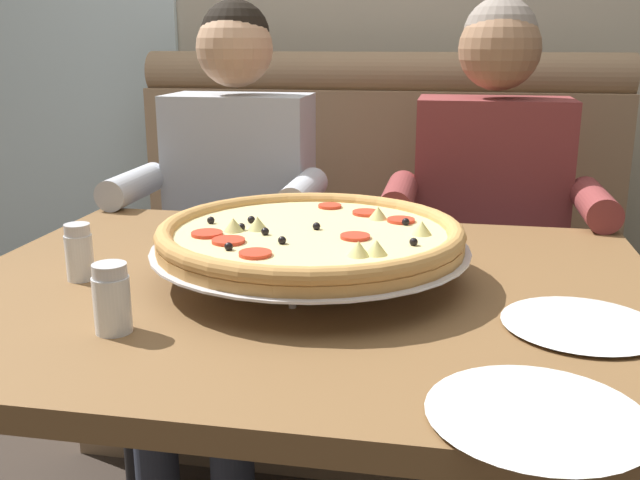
{
  "coord_description": "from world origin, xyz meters",
  "views": [
    {
      "loc": [
        0.25,
        -1.17,
        1.17
      ],
      "look_at": [
        0.03,
        0.02,
        0.83
      ],
      "focal_mm": 40.43,
      "sensor_mm": 36.0,
      "label": 1
    }
  ],
  "objects_px": {
    "pizza": "(311,237)",
    "shaker_pepper_flakes": "(79,256)",
    "dining_table": "(303,329)",
    "plate_near_left": "(537,410)",
    "patio_chair": "(155,167)",
    "diner_right": "(490,222)",
    "shaker_parmesan": "(112,303)",
    "diner_left": "(230,211)",
    "booth_bench": "(366,293)",
    "plate_near_right": "(582,321)"
  },
  "relations": [
    {
      "from": "diner_left",
      "to": "diner_right",
      "type": "relative_size",
      "value": 1.0
    },
    {
      "from": "pizza",
      "to": "plate_near_left",
      "type": "height_order",
      "value": "pizza"
    },
    {
      "from": "shaker_pepper_flakes",
      "to": "plate_near_right",
      "type": "xyz_separation_m",
      "value": [
        0.84,
        -0.07,
        -0.03
      ]
    },
    {
      "from": "plate_near_left",
      "to": "patio_chair",
      "type": "height_order",
      "value": "patio_chair"
    },
    {
      "from": "booth_bench",
      "to": "patio_chair",
      "type": "height_order",
      "value": "booth_bench"
    },
    {
      "from": "patio_chair",
      "to": "dining_table",
      "type": "bearing_deg",
      "value": -61.23
    },
    {
      "from": "booth_bench",
      "to": "diner_right",
      "type": "distance_m",
      "value": 0.54
    },
    {
      "from": "plate_near_right",
      "to": "shaker_parmesan",
      "type": "bearing_deg",
      "value": -168.07
    },
    {
      "from": "diner_right",
      "to": "plate_near_left",
      "type": "distance_m",
      "value": 1.1
    },
    {
      "from": "dining_table",
      "to": "patio_chair",
      "type": "bearing_deg",
      "value": 118.77
    },
    {
      "from": "booth_bench",
      "to": "shaker_parmesan",
      "type": "distance_m",
      "value": 1.3
    },
    {
      "from": "diner_left",
      "to": "plate_near_left",
      "type": "relative_size",
      "value": 5.04
    },
    {
      "from": "booth_bench",
      "to": "plate_near_right",
      "type": "xyz_separation_m",
      "value": [
        0.45,
        -1.08,
        0.37
      ]
    },
    {
      "from": "shaker_pepper_flakes",
      "to": "plate_near_left",
      "type": "bearing_deg",
      "value": -25.52
    },
    {
      "from": "pizza",
      "to": "diner_right",
      "type": "bearing_deg",
      "value": 62.54
    },
    {
      "from": "pizza",
      "to": "shaker_pepper_flakes",
      "type": "bearing_deg",
      "value": -168.92
    },
    {
      "from": "dining_table",
      "to": "plate_near_right",
      "type": "distance_m",
      "value": 0.47
    },
    {
      "from": "dining_table",
      "to": "patio_chair",
      "type": "xyz_separation_m",
      "value": [
        -1.28,
        2.34,
        -0.15
      ]
    },
    {
      "from": "dining_table",
      "to": "plate_near_left",
      "type": "distance_m",
      "value": 0.55
    },
    {
      "from": "booth_bench",
      "to": "diner_left",
      "type": "relative_size",
      "value": 1.23
    },
    {
      "from": "pizza",
      "to": "shaker_pepper_flakes",
      "type": "height_order",
      "value": "pizza"
    },
    {
      "from": "dining_table",
      "to": "plate_near_right",
      "type": "relative_size",
      "value": 5.29
    },
    {
      "from": "dining_table",
      "to": "shaker_pepper_flakes",
      "type": "relative_size",
      "value": 12.23
    },
    {
      "from": "dining_table",
      "to": "shaker_parmesan",
      "type": "distance_m",
      "value": 0.37
    },
    {
      "from": "booth_bench",
      "to": "patio_chair",
      "type": "bearing_deg",
      "value": 132.94
    },
    {
      "from": "diner_left",
      "to": "plate_near_right",
      "type": "distance_m",
      "value": 1.14
    },
    {
      "from": "pizza",
      "to": "dining_table",
      "type": "bearing_deg",
      "value": -104.64
    },
    {
      "from": "booth_bench",
      "to": "plate_near_left",
      "type": "distance_m",
      "value": 1.46
    },
    {
      "from": "shaker_pepper_flakes",
      "to": "patio_chair",
      "type": "height_order",
      "value": "patio_chair"
    },
    {
      "from": "diner_right",
      "to": "patio_chair",
      "type": "relative_size",
      "value": 1.48
    },
    {
      "from": "dining_table",
      "to": "plate_near_right",
      "type": "height_order",
      "value": "plate_near_right"
    },
    {
      "from": "diner_right",
      "to": "shaker_parmesan",
      "type": "xyz_separation_m",
      "value": [
        -0.58,
        -0.95,
        0.09
      ]
    },
    {
      "from": "booth_bench",
      "to": "dining_table",
      "type": "height_order",
      "value": "booth_bench"
    },
    {
      "from": "dining_table",
      "to": "plate_near_left",
      "type": "xyz_separation_m",
      "value": [
        0.36,
        -0.41,
        0.1
      ]
    },
    {
      "from": "diner_right",
      "to": "shaker_parmesan",
      "type": "bearing_deg",
      "value": -121.34
    },
    {
      "from": "diner_left",
      "to": "pizza",
      "type": "xyz_separation_m",
      "value": [
        0.36,
        -0.66,
        0.12
      ]
    },
    {
      "from": "shaker_pepper_flakes",
      "to": "diner_right",
      "type": "bearing_deg",
      "value": 44.77
    },
    {
      "from": "diner_left",
      "to": "shaker_pepper_flakes",
      "type": "height_order",
      "value": "diner_left"
    },
    {
      "from": "pizza",
      "to": "shaker_pepper_flakes",
      "type": "xyz_separation_m",
      "value": [
        -0.4,
        -0.08,
        -0.03
      ]
    },
    {
      "from": "booth_bench",
      "to": "pizza",
      "type": "xyz_separation_m",
      "value": [
        0.01,
        -0.93,
        0.43
      ]
    },
    {
      "from": "diner_left",
      "to": "pizza",
      "type": "bearing_deg",
      "value": -61.45
    },
    {
      "from": "shaker_pepper_flakes",
      "to": "plate_near_right",
      "type": "height_order",
      "value": "shaker_pepper_flakes"
    },
    {
      "from": "shaker_pepper_flakes",
      "to": "shaker_parmesan",
      "type": "bearing_deg",
      "value": -51.89
    },
    {
      "from": "plate_near_left",
      "to": "patio_chair",
      "type": "distance_m",
      "value": 3.21
    },
    {
      "from": "diner_right",
      "to": "patio_chair",
      "type": "bearing_deg",
      "value": 134.82
    },
    {
      "from": "pizza",
      "to": "patio_chair",
      "type": "bearing_deg",
      "value": 119.24
    },
    {
      "from": "diner_right",
      "to": "plate_near_right",
      "type": "bearing_deg",
      "value": -83.15
    },
    {
      "from": "diner_left",
      "to": "plate_near_right",
      "type": "bearing_deg",
      "value": -45.31
    },
    {
      "from": "booth_bench",
      "to": "diner_right",
      "type": "xyz_separation_m",
      "value": [
        0.35,
        -0.27,
        0.31
      ]
    },
    {
      "from": "shaker_pepper_flakes",
      "to": "pizza",
      "type": "bearing_deg",
      "value": 11.08
    }
  ]
}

